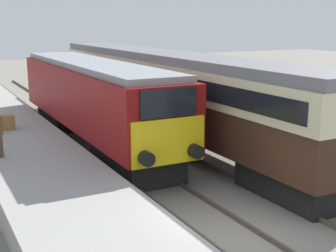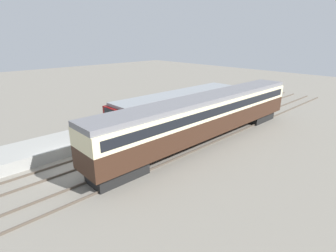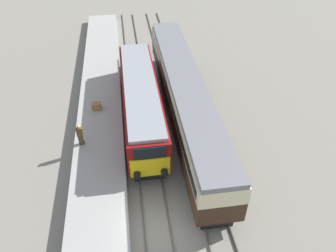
{
  "view_description": "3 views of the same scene",
  "coord_description": "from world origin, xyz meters",
  "views": [
    {
      "loc": [
        -6.46,
        -8.75,
        5.32
      ],
      "look_at": [
        0.0,
        3.51,
        2.2
      ],
      "focal_mm": 50.0,
      "sensor_mm": 36.0,
      "label": 1
    },
    {
      "loc": [
        16.11,
        -6.15,
        8.42
      ],
      "look_at": [
        1.7,
        7.51,
        1.6
      ],
      "focal_mm": 28.0,
      "sensor_mm": 36.0,
      "label": 2
    },
    {
      "loc": [
        -0.98,
        -10.72,
        16.26
      ],
      "look_at": [
        1.7,
        7.51,
        1.6
      ],
      "focal_mm": 35.0,
      "sensor_mm": 36.0,
      "label": 3
    }
  ],
  "objects": [
    {
      "name": "ground_plane",
      "position": [
        0.0,
        0.0,
        0.0
      ],
      "size": [
        120.0,
        120.0,
        0.0
      ],
      "primitive_type": "plane",
      "color": "slate"
    },
    {
      "name": "platform_left",
      "position": [
        -3.3,
        8.0,
        0.42
      ],
      "size": [
        3.5,
        50.0,
        0.84
      ],
      "color": "gray",
      "rests_on": "ground_plane"
    },
    {
      "name": "rails_far_track",
      "position": [
        3.4,
        5.0,
        0.07
      ],
      "size": [
        1.5,
        60.0,
        0.14
      ],
      "color": "#4C4238",
      "rests_on": "ground_plane"
    },
    {
      "name": "passenger_carriage",
      "position": [
        3.4,
        10.24,
        2.42
      ],
      "size": [
        2.75,
        21.73,
        3.95
      ],
      "color": "black",
      "rests_on": "ground_plane"
    },
    {
      "name": "rails_near_track",
      "position": [
        0.0,
        5.0,
        0.07
      ],
      "size": [
        1.51,
        60.0,
        0.14
      ],
      "color": "#4C4238",
      "rests_on": "ground_plane"
    },
    {
      "name": "luggage_crate",
      "position": [
        -3.55,
        11.48,
        1.14
      ],
      "size": [
        0.7,
        0.56,
        0.6
      ],
      "color": "olive",
      "rests_on": "platform_left"
    },
    {
      "name": "locomotive",
      "position": [
        0.0,
        10.44,
        2.05
      ],
      "size": [
        2.7,
        14.36,
        3.65
      ],
      "color": "black",
      "rests_on": "ground_plane"
    }
  ]
}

